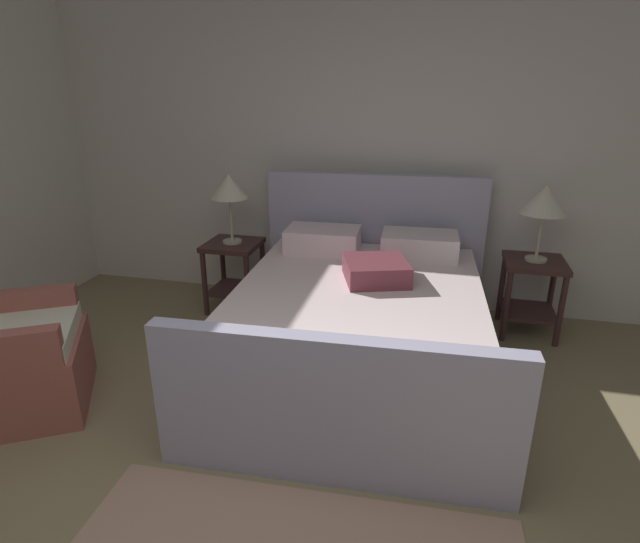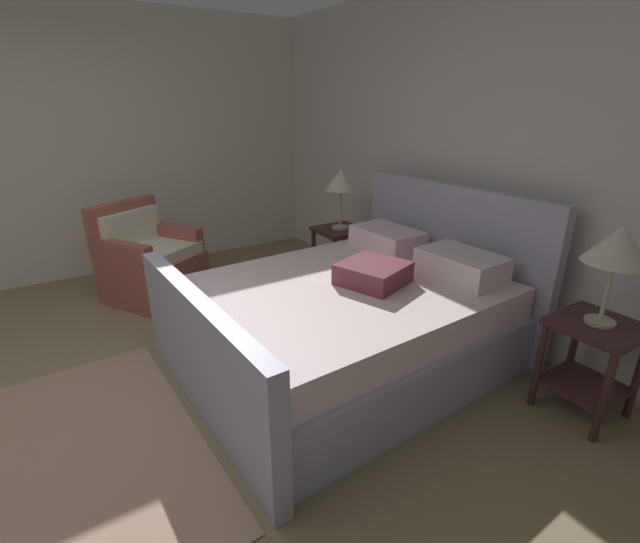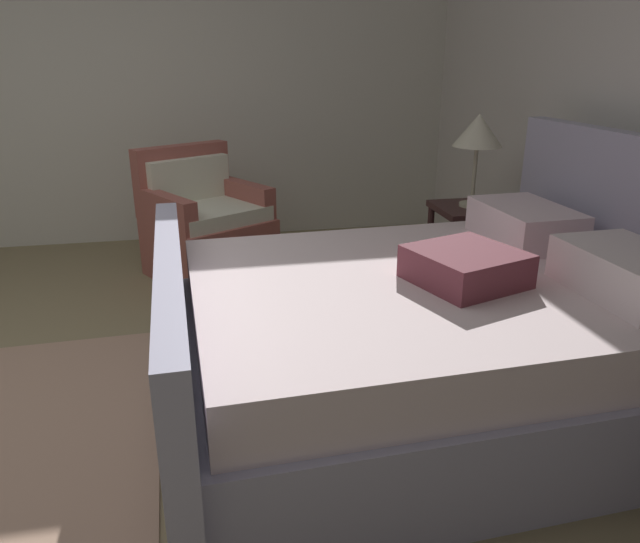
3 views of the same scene
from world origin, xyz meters
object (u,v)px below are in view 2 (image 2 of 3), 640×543
Objects in this scene: table_lamp_right at (619,246)px; armchair at (149,262)px; nightstand_right at (591,353)px; table_lamp_left at (341,181)px; nightstand_left at (340,247)px; bed at (352,317)px.

armchair is at bearing -150.48° from table_lamp_right.
table_lamp_left reaches higher than nightstand_right.
table_lamp_right is 1.00× the size of table_lamp_left.
nightstand_left is 1.05× the size of table_lamp_left.
armchair is at bearing -113.79° from nightstand_left.
table_lamp_left is at bearing 148.57° from bed.
nightstand_right is at bearing 29.52° from armchair.
nightstand_left is at bearing 66.21° from armchair.
armchair is (-3.14, -1.78, -0.71)m from table_lamp_right.
armchair is at bearing -113.79° from table_lamp_left.
bed is at bearing -31.43° from table_lamp_left.
nightstand_right is 1.00× the size of nightstand_left.
table_lamp_left is (-2.40, -0.10, 0.66)m from nightstand_right.
nightstand_right is (1.20, 0.84, 0.05)m from bed.
bed is 3.93× the size of table_lamp_left.
table_lamp_right is at bearing 63.43° from nightstand_right.
table_lamp_right is at bearing 2.49° from nightstand_left.
bed is 1.47m from nightstand_right.
armchair is at bearing -154.11° from bed.
nightstand_right is 2.40m from nightstand_left.
armchair is (-3.14, -1.78, -0.06)m from nightstand_right.
bed is 1.57m from table_lamp_left.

